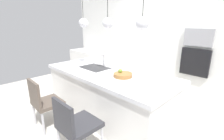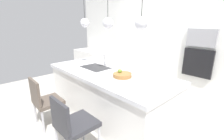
{
  "view_description": "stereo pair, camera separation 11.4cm",
  "coord_description": "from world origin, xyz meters",
  "px_view_note": "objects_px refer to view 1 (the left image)",
  "views": [
    {
      "loc": [
        2.02,
        -1.92,
        1.74
      ],
      "look_at": [
        0.1,
        0.0,
        0.93
      ],
      "focal_mm": 26.12,
      "sensor_mm": 36.0,
      "label": 1
    },
    {
      "loc": [
        2.1,
        -1.84,
        1.74
      ],
      "look_at": [
        0.1,
        0.0,
        0.93
      ],
      "focal_mm": 26.12,
      "sensor_mm": 36.0,
      "label": 2
    }
  ],
  "objects_px": {
    "chair_near": "(44,101)",
    "chair_middle": "(75,124)",
    "fruit_bowl": "(123,75)",
    "microwave": "(199,37)",
    "oven": "(195,62)"
  },
  "relations": [
    {
      "from": "oven",
      "to": "chair_middle",
      "type": "distance_m",
      "value": 2.66
    },
    {
      "from": "microwave",
      "to": "oven",
      "type": "relative_size",
      "value": 0.96
    },
    {
      "from": "fruit_bowl",
      "to": "chair_middle",
      "type": "xyz_separation_m",
      "value": [
        0.08,
        -0.97,
        -0.41
      ]
    },
    {
      "from": "fruit_bowl",
      "to": "chair_near",
      "type": "distance_m",
      "value": 1.37
    },
    {
      "from": "fruit_bowl",
      "to": "oven",
      "type": "relative_size",
      "value": 0.54
    },
    {
      "from": "microwave",
      "to": "oven",
      "type": "height_order",
      "value": "microwave"
    },
    {
      "from": "fruit_bowl",
      "to": "chair_near",
      "type": "height_order",
      "value": "fruit_bowl"
    },
    {
      "from": "microwave",
      "to": "oven",
      "type": "distance_m",
      "value": 0.5
    },
    {
      "from": "oven",
      "to": "chair_middle",
      "type": "bearing_deg",
      "value": -100.45
    },
    {
      "from": "fruit_bowl",
      "to": "oven",
      "type": "bearing_deg",
      "value": 70.99
    },
    {
      "from": "chair_near",
      "to": "chair_middle",
      "type": "height_order",
      "value": "chair_middle"
    },
    {
      "from": "chair_near",
      "to": "chair_middle",
      "type": "xyz_separation_m",
      "value": [
        0.95,
        0.0,
        0.02
      ]
    },
    {
      "from": "fruit_bowl",
      "to": "chair_middle",
      "type": "distance_m",
      "value": 1.06
    },
    {
      "from": "oven",
      "to": "chair_near",
      "type": "relative_size",
      "value": 0.65
    },
    {
      "from": "fruit_bowl",
      "to": "microwave",
      "type": "distance_m",
      "value": 1.78
    }
  ]
}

